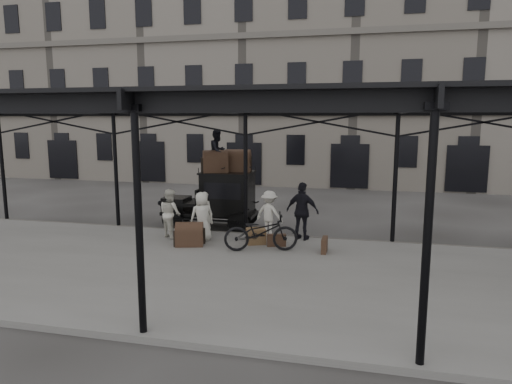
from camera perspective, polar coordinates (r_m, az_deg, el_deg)
ground at (r=14.44m, az=-3.29°, el=-7.60°), size 120.00×120.00×0.00m
platform at (r=12.60m, az=-5.91°, el=-9.81°), size 28.00×8.00×0.15m
canopy at (r=12.19m, az=-5.83°, el=11.17°), size 22.50×9.00×4.74m
building_frontage at (r=31.62m, az=6.19°, el=14.28°), size 64.00×8.00×14.00m
taxi at (r=17.47m, az=-4.53°, el=-0.61°), size 3.65×1.55×2.18m
porter_left at (r=15.77m, az=-6.41°, el=-2.73°), size 0.61×0.45×1.55m
porter_midleft at (r=15.79m, az=-10.68°, el=-2.61°), size 1.02×0.97×1.66m
porter_centre at (r=15.17m, az=-6.77°, el=-3.05°), size 0.95×0.90×1.64m
porter_official at (r=15.24m, az=5.82°, el=-2.40°), size 1.22×0.74×1.94m
porter_right at (r=15.69m, az=1.68°, el=-2.69°), size 1.15×0.88×1.57m
bicycle at (r=13.97m, az=0.60°, el=-5.01°), size 2.38×1.38×1.18m
porter_roof at (r=17.17m, az=-4.80°, el=5.15°), size 0.82×0.92×1.57m
steamer_trunk_roof_near at (r=17.09m, az=-5.10°, el=3.62°), size 1.07×0.87×0.68m
steamer_trunk_roof_far at (r=17.30m, az=-2.27°, el=3.74°), size 1.00×0.66×0.69m
steamer_trunk_platform at (r=14.75m, az=-8.31°, el=-5.43°), size 0.98×0.75×0.64m
wicker_hamper at (r=14.82m, az=-0.00°, el=-5.53°), size 0.73×0.65×0.50m
suitcase_upright at (r=14.05m, az=8.55°, el=-6.57°), size 0.16×0.60×0.45m
suitcase_flat at (r=14.54m, az=2.58°, el=-6.04°), size 0.62×0.30×0.40m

